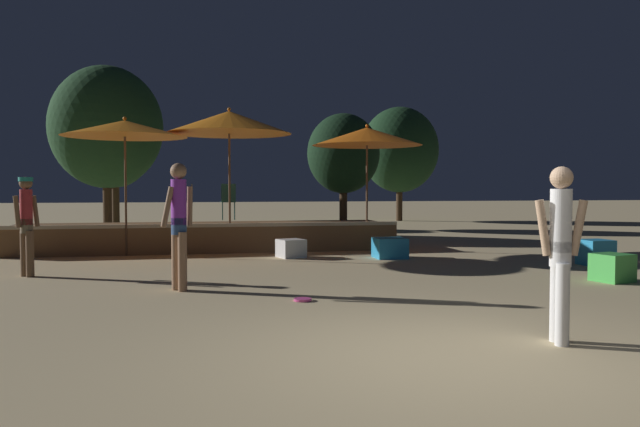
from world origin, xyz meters
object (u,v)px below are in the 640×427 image
cube_seat_1 (291,248)px  frisbee_disc (303,300)px  background_tree_2 (400,150)px  background_tree_0 (106,127)px  person_2 (179,220)px  background_tree_1 (115,149)px  person_0 (26,221)px  patio_umbrella_0 (229,122)px  cube_seat_3 (390,248)px  patio_umbrella_1 (125,129)px  cube_seat_2 (612,268)px  bistro_chair_1 (189,198)px  bistro_chair_0 (229,198)px  patio_umbrella_2 (367,137)px  background_tree_3 (343,154)px  person_1 (560,249)px  cube_seat_0 (596,252)px

cube_seat_1 → frisbee_disc: size_ratio=2.73×
background_tree_2 → background_tree_0: bearing=-154.3°
person_2 → frisbee_disc: size_ratio=7.91×
background_tree_1 → person_0: bearing=-89.3°
patio_umbrella_0 → cube_seat_3: size_ratio=5.12×
patio_umbrella_1 → person_2: size_ratio=1.64×
cube_seat_2 → cube_seat_3: (-2.43, 3.87, -0.01)m
background_tree_1 → background_tree_2: size_ratio=0.87×
person_0 → background_tree_0: 10.14m
cube_seat_3 → cube_seat_2: bearing=-57.9°
bistro_chair_1 → bistro_chair_0: bearing=96.1°
patio_umbrella_2 → bistro_chair_1: (-4.17, 1.28, -1.47)m
cube_seat_1 → cube_seat_2: 6.26m
patio_umbrella_1 → patio_umbrella_2: (5.50, 0.18, -0.07)m
patio_umbrella_1 → background_tree_0: background_tree_0 is taller
cube_seat_1 → frisbee_disc: (-0.64, -5.08, -0.18)m
cube_seat_1 → background_tree_1: background_tree_1 is taller
patio_umbrella_1 → background_tree_3: (6.75, 7.64, -0.06)m
patio_umbrella_1 → bistro_chair_0: bearing=34.2°
person_2 → patio_umbrella_2: bearing=109.2°
patio_umbrella_2 → bistro_chair_1: bearing=162.9°
patio_umbrella_2 → person_2: size_ratio=1.63×
patio_umbrella_0 → background_tree_0: size_ratio=0.62×
cube_seat_3 → background_tree_1: bearing=119.2°
patio_umbrella_2 → person_2: patio_umbrella_2 is taller
cube_seat_1 → person_2: (-2.25, -3.91, 0.83)m
frisbee_disc → background_tree_1: background_tree_1 is taller
cube_seat_1 → background_tree_0: bearing=120.9°
background_tree_1 → patio_umbrella_2: bearing=-57.0°
background_tree_3 → person_1: bearing=-96.6°
patio_umbrella_0 → person_0: 5.28m
background_tree_0 → background_tree_3: bearing=5.7°
cube_seat_2 → cube_seat_3: cube_seat_2 is taller
bistro_chair_0 → background_tree_3: bearing=-123.3°
bistro_chair_1 → frisbee_disc: size_ratio=3.87×
patio_umbrella_0 → cube_seat_1: (1.21, -1.38, -2.79)m
patio_umbrella_0 → patio_umbrella_1: patio_umbrella_0 is taller
frisbee_disc → background_tree_2: (7.69, 18.65, 3.16)m
cube_seat_2 → person_0: 9.57m
person_2 → background_tree_0: (-2.48, 11.80, 2.39)m
patio_umbrella_0 → person_1: patio_umbrella_0 is taller
cube_seat_0 → bistro_chair_0: 8.47m
patio_umbrella_1 → person_1: patio_umbrella_1 is taller
cube_seat_1 → background_tree_3: size_ratio=0.15×
patio_umbrella_1 → background_tree_3: background_tree_3 is taller
cube_seat_0 → cube_seat_2: bearing=-119.1°
patio_umbrella_2 → frisbee_disc: patio_umbrella_2 is taller
cube_seat_3 → background_tree_3: 9.62m
cube_seat_1 → person_1: (1.37, -7.78, 0.72)m
background_tree_0 → background_tree_3: 8.07m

